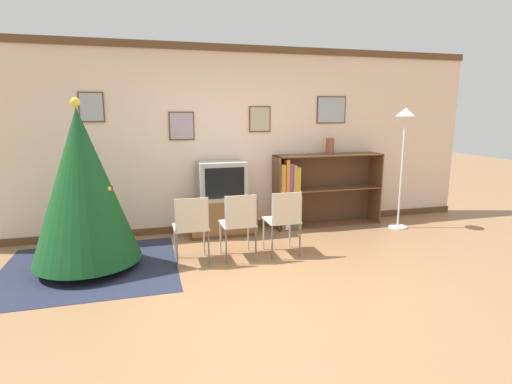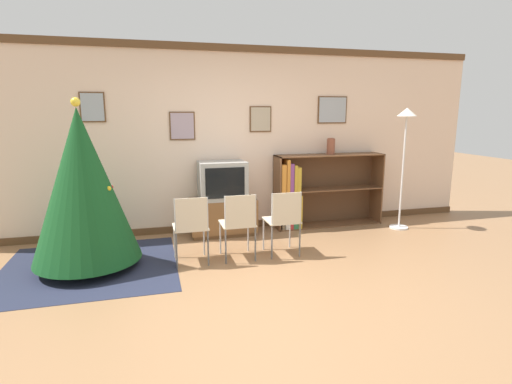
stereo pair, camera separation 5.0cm
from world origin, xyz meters
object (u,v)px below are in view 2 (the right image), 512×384
Objects in this scene: folding_chair_left at (191,226)px; folding_chair_right at (284,219)px; television at (222,180)px; standing_lamp at (405,137)px; tv_console at (223,217)px; bookshelf at (309,193)px; christmas_tree at (83,186)px; vase at (331,146)px; folding_chair_center at (239,222)px.

folding_chair_right is at bearing 0.00° from folding_chair_left.
standing_lamp is (2.68, -0.40, 0.60)m from television.
bookshelf reaches higher than tv_console.
tv_console is at bearing 171.55° from standing_lamp.
christmas_tree is 3.26m from bookshelf.
christmas_tree is 3.57m from vase.
tv_console is 0.52× the size of standing_lamp.
folding_chair_center is at bearing -140.23° from bookshelf.
folding_chair_left is 1.00× the size of folding_chair_center.
bookshelf is at bearing 39.77° from folding_chair_center.
bookshelf reaches higher than folding_chair_center.
folding_chair_center reaches higher than tv_console.
tv_console is 2.93m from standing_lamp.
folding_chair_left is at bearing -168.29° from standing_lamp.
television is at bearing -90.00° from tv_console.
christmas_tree is 2.34m from folding_chair_right.
vase is (0.34, 0.00, 0.71)m from bookshelf.
television is (-0.00, -0.00, 0.53)m from tv_console.
folding_chair_center is at bearing -90.00° from television.
standing_lamp is at bearing -25.97° from vase.
standing_lamp reaches higher than bookshelf.
folding_chair_left and folding_chair_center have the same top height.
television reaches higher than folding_chair_left.
television is 1.25m from folding_chair_right.
folding_chair_right is 0.45× the size of standing_lamp.
tv_console is (1.72, 0.87, -0.69)m from christmas_tree.
folding_chair_center and folding_chair_right have the same top height.
tv_console is 0.55× the size of bookshelf.
tv_console is at bearing 90.00° from folding_chair_center.
vase is 0.14× the size of standing_lamp.
vase is at bearing 0.57° from bookshelf.
folding_chair_center is 2.20m from vase.
bookshelf is at bearing 2.93° from tv_console.
television is 2.77m from standing_lamp.
folding_chair_left is 2.66m from vase.
bookshelf is (1.37, 0.07, -0.27)m from television.
standing_lamp reaches higher than television.
vase reaches higher than television.
television is at bearing -177.45° from vase.
folding_chair_center is at bearing 0.00° from folding_chair_left.
vase reaches higher than folding_chair_left.
television is at bearing 171.60° from standing_lamp.
vase is at bearing 45.00° from folding_chair_right.
folding_chair_left is 0.48× the size of bookshelf.
folding_chair_center is 1.00× the size of folding_chair_right.
folding_chair_left is 3.44m from standing_lamp.
vase is at bearing 33.78° from folding_chair_center.
christmas_tree is 7.68× the size of vase.
tv_console is at bearing 117.88° from folding_chair_right.
christmas_tree is at bearing -153.10° from television.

